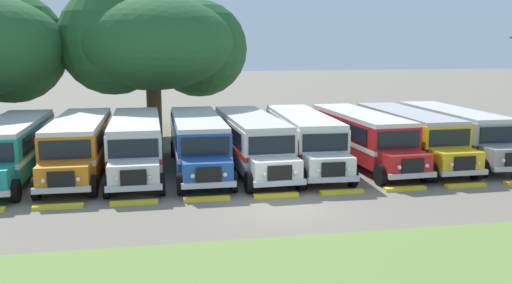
% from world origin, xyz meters
% --- Properties ---
extents(ground_plane, '(220.00, 220.00, 0.00)m').
position_xyz_m(ground_plane, '(0.00, 0.00, 0.00)').
color(ground_plane, slate).
extents(foreground_grass_strip, '(80.00, 8.09, 0.01)m').
position_xyz_m(foreground_grass_strip, '(0.00, -7.51, 0.00)').
color(foreground_grass_strip, olive).
rests_on(foreground_grass_strip, ground_plane).
extents(parked_bus_slot_0, '(2.70, 10.84, 2.82)m').
position_xyz_m(parked_bus_slot_0, '(-12.25, 7.61, 1.58)').
color(parked_bus_slot_0, teal).
rests_on(parked_bus_slot_0, ground_plane).
extents(parked_bus_slot_1, '(2.76, 10.85, 2.82)m').
position_xyz_m(parked_bus_slot_1, '(-9.02, 7.79, 1.58)').
color(parked_bus_slot_1, orange).
rests_on(parked_bus_slot_1, ground_plane).
extents(parked_bus_slot_2, '(2.76, 10.85, 2.82)m').
position_xyz_m(parked_bus_slot_2, '(-6.16, 7.54, 1.58)').
color(parked_bus_slot_2, silver).
rests_on(parked_bus_slot_2, ground_plane).
extents(parked_bus_slot_3, '(2.69, 10.84, 2.82)m').
position_xyz_m(parked_bus_slot_3, '(-2.93, 7.45, 1.58)').
color(parked_bus_slot_3, '#23519E').
rests_on(parked_bus_slot_3, ground_plane).
extents(parked_bus_slot_4, '(3.05, 10.89, 2.82)m').
position_xyz_m(parked_bus_slot_4, '(-0.05, 7.21, 1.58)').
color(parked_bus_slot_4, silver).
rests_on(parked_bus_slot_4, ground_plane).
extents(parked_bus_slot_5, '(2.98, 10.88, 2.82)m').
position_xyz_m(parked_bus_slot_5, '(2.88, 7.41, 1.58)').
color(parked_bus_slot_5, silver).
rests_on(parked_bus_slot_5, ground_plane).
extents(parked_bus_slot_6, '(3.14, 10.90, 2.82)m').
position_xyz_m(parked_bus_slot_6, '(6.25, 7.42, 1.58)').
color(parked_bus_slot_6, red).
rests_on(parked_bus_slot_6, ground_plane).
extents(parked_bus_slot_7, '(2.82, 10.86, 2.82)m').
position_xyz_m(parked_bus_slot_7, '(9.12, 7.48, 1.58)').
color(parked_bus_slot_7, yellow).
rests_on(parked_bus_slot_7, ground_plane).
extents(parked_bus_slot_8, '(2.68, 10.84, 2.82)m').
position_xyz_m(parked_bus_slot_8, '(12.16, 7.85, 1.58)').
color(parked_bus_slot_8, '#9E9993').
rests_on(parked_bus_slot_8, ground_plane).
extents(curb_wheelstop_1, '(2.00, 0.36, 0.15)m').
position_xyz_m(curb_wheelstop_1, '(-9.15, 1.44, 0.07)').
color(curb_wheelstop_1, yellow).
rests_on(curb_wheelstop_1, ground_plane).
extents(curb_wheelstop_2, '(2.00, 0.36, 0.15)m').
position_xyz_m(curb_wheelstop_2, '(-6.10, 1.44, 0.07)').
color(curb_wheelstop_2, yellow).
rests_on(curb_wheelstop_2, ground_plane).
extents(curb_wheelstop_3, '(2.00, 0.36, 0.15)m').
position_xyz_m(curb_wheelstop_3, '(-3.05, 1.44, 0.07)').
color(curb_wheelstop_3, yellow).
rests_on(curb_wheelstop_3, ground_plane).
extents(curb_wheelstop_4, '(2.00, 0.36, 0.15)m').
position_xyz_m(curb_wheelstop_4, '(0.00, 1.44, 0.07)').
color(curb_wheelstop_4, yellow).
rests_on(curb_wheelstop_4, ground_plane).
extents(curb_wheelstop_5, '(2.00, 0.36, 0.15)m').
position_xyz_m(curb_wheelstop_5, '(3.05, 1.44, 0.07)').
color(curb_wheelstop_5, yellow).
rests_on(curb_wheelstop_5, ground_plane).
extents(curb_wheelstop_6, '(2.00, 0.36, 0.15)m').
position_xyz_m(curb_wheelstop_6, '(6.10, 1.44, 0.07)').
color(curb_wheelstop_6, yellow).
rests_on(curb_wheelstop_6, ground_plane).
extents(curb_wheelstop_7, '(2.00, 0.36, 0.15)m').
position_xyz_m(curb_wheelstop_7, '(9.15, 1.44, 0.07)').
color(curb_wheelstop_7, yellow).
rests_on(curb_wheelstop_7, ground_plane).
extents(broad_shade_tree, '(13.02, 12.13, 10.88)m').
position_xyz_m(broad_shade_tree, '(-5.08, 18.09, 6.78)').
color(broad_shade_tree, brown).
rests_on(broad_shade_tree, ground_plane).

